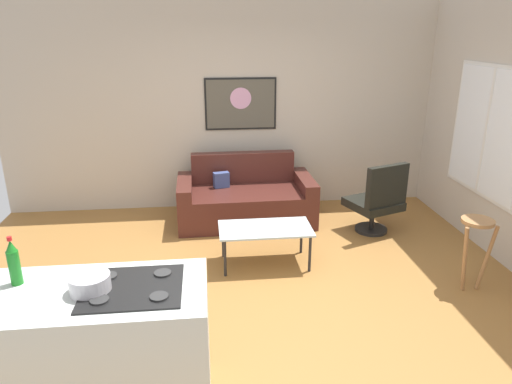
{
  "coord_description": "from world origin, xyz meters",
  "views": [
    {
      "loc": [
        -0.52,
        -3.9,
        2.39
      ],
      "look_at": [
        0.02,
        0.9,
        0.7
      ],
      "focal_mm": 32.91,
      "sensor_mm": 36.0,
      "label": 1
    }
  ],
  "objects_px": {
    "soda_bottle": "(14,263)",
    "wall_painting": "(241,104)",
    "mixing_bowl": "(90,284)",
    "couch": "(245,200)",
    "armchair": "(378,200)",
    "bar_stool": "(475,237)",
    "coffee_table": "(265,231)"
  },
  "relations": [
    {
      "from": "couch",
      "to": "coffee_table",
      "type": "relative_size",
      "value": 1.8
    },
    {
      "from": "armchair",
      "to": "bar_stool",
      "type": "xyz_separation_m",
      "value": [
        0.45,
        -1.34,
        0.1
      ]
    },
    {
      "from": "coffee_table",
      "to": "armchair",
      "type": "distance_m",
      "value": 1.59
    },
    {
      "from": "armchair",
      "to": "mixing_bowl",
      "type": "relative_size",
      "value": 3.68
    },
    {
      "from": "mixing_bowl",
      "to": "wall_painting",
      "type": "xyz_separation_m",
      "value": [
        1.21,
        3.72,
        0.49
      ]
    },
    {
      "from": "couch",
      "to": "bar_stool",
      "type": "relative_size",
      "value": 2.44
    },
    {
      "from": "bar_stool",
      "to": "mixing_bowl",
      "type": "bearing_deg",
      "value": -159.46
    },
    {
      "from": "soda_bottle",
      "to": "wall_painting",
      "type": "bearing_deg",
      "value": 64.77
    },
    {
      "from": "couch",
      "to": "wall_painting",
      "type": "bearing_deg",
      "value": 90.17
    },
    {
      "from": "couch",
      "to": "wall_painting",
      "type": "relative_size",
      "value": 1.82
    },
    {
      "from": "couch",
      "to": "wall_painting",
      "type": "distance_m",
      "value": 1.29
    },
    {
      "from": "couch",
      "to": "mixing_bowl",
      "type": "relative_size",
      "value": 7.11
    },
    {
      "from": "soda_bottle",
      "to": "mixing_bowl",
      "type": "bearing_deg",
      "value": -17.39
    },
    {
      "from": "armchair",
      "to": "mixing_bowl",
      "type": "bearing_deg",
      "value": -137.4
    },
    {
      "from": "couch",
      "to": "bar_stool",
      "type": "distance_m",
      "value": 2.8
    },
    {
      "from": "armchair",
      "to": "wall_painting",
      "type": "height_order",
      "value": "wall_painting"
    },
    {
      "from": "couch",
      "to": "mixing_bowl",
      "type": "height_order",
      "value": "mixing_bowl"
    },
    {
      "from": "couch",
      "to": "coffee_table",
      "type": "distance_m",
      "value": 1.25
    },
    {
      "from": "bar_stool",
      "to": "wall_painting",
      "type": "relative_size",
      "value": 0.75
    },
    {
      "from": "soda_bottle",
      "to": "mixing_bowl",
      "type": "height_order",
      "value": "soda_bottle"
    },
    {
      "from": "couch",
      "to": "soda_bottle",
      "type": "relative_size",
      "value": 5.45
    },
    {
      "from": "armchair",
      "to": "soda_bottle",
      "type": "bearing_deg",
      "value": -143.54
    },
    {
      "from": "bar_stool",
      "to": "soda_bottle",
      "type": "distance_m",
      "value": 3.87
    },
    {
      "from": "wall_painting",
      "to": "soda_bottle",
      "type": "bearing_deg",
      "value": -115.23
    },
    {
      "from": "soda_bottle",
      "to": "mixing_bowl",
      "type": "relative_size",
      "value": 1.31
    },
    {
      "from": "bar_stool",
      "to": "wall_painting",
      "type": "distance_m",
      "value": 3.34
    },
    {
      "from": "armchair",
      "to": "bar_stool",
      "type": "bearing_deg",
      "value": -71.46
    },
    {
      "from": "bar_stool",
      "to": "coffee_table",
      "type": "bearing_deg",
      "value": 159.86
    },
    {
      "from": "soda_bottle",
      "to": "wall_painting",
      "type": "xyz_separation_m",
      "value": [
        1.68,
        3.57,
        0.4
      ]
    },
    {
      "from": "couch",
      "to": "armchair",
      "type": "bearing_deg",
      "value": -21.12
    },
    {
      "from": "soda_bottle",
      "to": "mixing_bowl",
      "type": "xyz_separation_m",
      "value": [
        0.47,
        -0.15,
        -0.09
      ]
    },
    {
      "from": "couch",
      "to": "armchair",
      "type": "height_order",
      "value": "armchair"
    }
  ]
}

